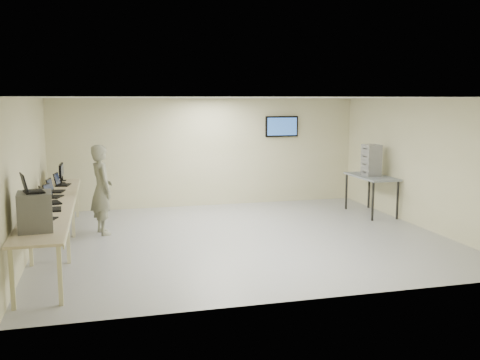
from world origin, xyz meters
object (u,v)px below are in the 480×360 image
object	(u,v)px
equipment_box	(35,211)
side_table	(371,179)
workbench	(53,206)
soldier	(102,190)

from	to	relation	value
equipment_box	side_table	bearing A→B (deg)	21.20
workbench	side_table	bearing A→B (deg)	11.05
workbench	equipment_box	distance (m)	2.18
soldier	side_table	size ratio (longest dim) A/B	1.18
equipment_box	soldier	xyz separation A→B (m)	(0.93, 3.21, -0.25)
equipment_box	side_table	xyz separation A→B (m)	(7.25, 3.55, -0.31)
side_table	soldier	bearing A→B (deg)	-176.86
soldier	side_table	bearing A→B (deg)	-103.67
workbench	side_table	distance (m)	7.32
workbench	soldier	distance (m)	1.37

